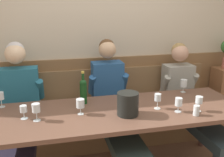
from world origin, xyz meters
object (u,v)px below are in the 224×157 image
at_px(person_right_seat, 114,105).
at_px(wall_bench, 106,122).
at_px(wine_glass_near_bucket, 199,100).
at_px(person_left_seat, 190,101).
at_px(wine_glass_right_end, 179,103).
at_px(wine_glass_center_front, 158,98).
at_px(wine_glass_mid_left, 23,110).
at_px(ice_bucket, 128,104).
at_px(wine_bottle_green_tall, 83,90).
at_px(wine_glass_mid_right, 1,97).
at_px(dining_table, 120,117).
at_px(person_center_left_seat, 17,116).
at_px(wine_glass_by_bottle, 184,84).
at_px(water_tumbler_center, 196,110).
at_px(wine_glass_left_end, 36,109).
at_px(wine_glass_center_rear, 80,104).

bearing_deg(person_right_seat, wall_bench, 93.11).
bearing_deg(wall_bench, wine_glass_near_bucket, -51.92).
bearing_deg(person_left_seat, wine_glass_right_end, -130.23).
bearing_deg(person_left_seat, wine_glass_center_front, -146.40).
distance_m(person_left_seat, wine_glass_mid_left, 1.87).
distance_m(ice_bucket, wine_bottle_green_tall, 0.52).
bearing_deg(wall_bench, person_right_seat, -86.89).
height_order(wine_bottle_green_tall, wine_glass_mid_right, wine_bottle_green_tall).
height_order(wine_glass_mid_right, wine_glass_near_bucket, wine_glass_mid_right).
height_order(dining_table, wine_glass_mid_right, wine_glass_mid_right).
bearing_deg(person_center_left_seat, person_left_seat, 0.33).
bearing_deg(wine_glass_center_front, wine_bottle_green_tall, 155.88).
xyz_separation_m(wine_glass_mid_left, wine_glass_by_bottle, (1.72, 0.33, 0.01)).
distance_m(dining_table, person_center_left_seat, 1.05).
relative_size(dining_table, wine_glass_right_end, 17.83).
bearing_deg(wine_bottle_green_tall, person_right_seat, 16.81).
relative_size(ice_bucket, wine_glass_mid_right, 1.38).
xyz_separation_m(wine_bottle_green_tall, wine_glass_right_end, (0.84, -0.42, -0.05)).
xyz_separation_m(wine_glass_mid_right, water_tumbler_center, (1.76, -0.62, -0.06)).
bearing_deg(wine_glass_mid_left, wine_glass_left_end, -30.67).
bearing_deg(wine_glass_mid_left, person_center_left_seat, 108.60).
bearing_deg(person_center_left_seat, wine_glass_right_end, -18.30).
distance_m(wall_bench, ice_bucket, 1.01).
relative_size(ice_bucket, wine_bottle_green_tall, 0.63).
relative_size(dining_table, wine_glass_left_end, 15.66).
xyz_separation_m(dining_table, wine_bottle_green_tall, (-0.32, 0.25, 0.21)).
relative_size(wine_glass_center_front, wine_glass_right_end, 1.10).
xyz_separation_m(wall_bench, wine_glass_right_end, (0.51, -0.87, 0.56)).
xyz_separation_m(person_center_left_seat, person_left_seat, (1.94, 0.01, -0.01)).
relative_size(person_right_seat, wine_glass_mid_left, 10.70).
distance_m(wall_bench, person_center_left_seat, 1.12).
height_order(wine_glass_left_end, wine_glass_right_end, wine_glass_left_end).
bearing_deg(person_left_seat, dining_table, -160.33).
height_order(ice_bucket, wine_glass_near_bucket, ice_bucket).
relative_size(person_left_seat, wine_glass_near_bucket, 8.78).
height_order(wall_bench, wine_glass_mid_right, wall_bench).
bearing_deg(wine_glass_right_end, wine_glass_mid_right, 162.80).
bearing_deg(wine_glass_near_bucket, wine_glass_mid_right, 163.63).
distance_m(wine_glass_near_bucket, wine_glass_center_rear, 1.11).
relative_size(wall_bench, wine_glass_by_bottle, 18.40).
relative_size(person_left_seat, wine_glass_mid_left, 10.36).
distance_m(wine_bottle_green_tall, water_tumbler_center, 1.10).
bearing_deg(person_left_seat, wine_bottle_green_tall, -175.99).
xyz_separation_m(wall_bench, wine_glass_mid_left, (-0.88, -0.70, 0.55)).
bearing_deg(wine_glass_right_end, wine_bottle_green_tall, 153.36).
distance_m(person_left_seat, wine_glass_mid_right, 2.08).
relative_size(person_left_seat, wine_glass_right_end, 9.36).
xyz_separation_m(dining_table, wine_glass_center_rear, (-0.39, -0.02, 0.18)).
bearing_deg(dining_table, wine_glass_mid_right, 163.37).
height_order(wine_glass_mid_right, wine_glass_by_bottle, wine_glass_mid_right).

